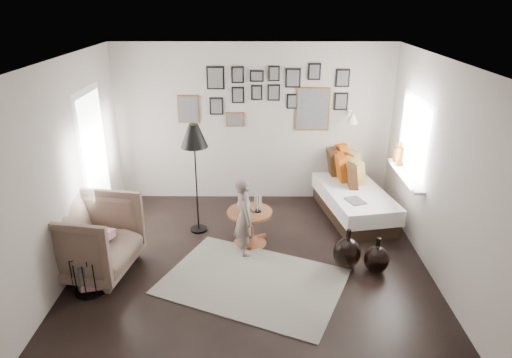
{
  "coord_description": "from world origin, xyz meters",
  "views": [
    {
      "loc": [
        0.08,
        -4.85,
        3.28
      ],
      "look_at": [
        0.05,
        0.5,
        1.1
      ],
      "focal_mm": 32.0,
      "sensor_mm": 36.0,
      "label": 1
    }
  ],
  "objects_px": {
    "vase": "(244,202)",
    "demijohn_small": "(376,259)",
    "floor_lamp": "(194,140)",
    "demijohn_large": "(347,253)",
    "pedestal_table": "(250,228)",
    "daybed": "(350,192)",
    "child": "(244,217)",
    "armchair": "(90,238)",
    "magazine_basket": "(88,275)"
  },
  "relations": [
    {
      "from": "vase",
      "to": "demijohn_small",
      "type": "bearing_deg",
      "value": -23.65
    },
    {
      "from": "vase",
      "to": "demijohn_small",
      "type": "distance_m",
      "value": 1.9
    },
    {
      "from": "floor_lamp",
      "to": "demijohn_large",
      "type": "xyz_separation_m",
      "value": [
        2.03,
        -0.97,
        -1.2
      ]
    },
    {
      "from": "pedestal_table",
      "to": "demijohn_large",
      "type": "distance_m",
      "value": 1.39
    },
    {
      "from": "daybed",
      "to": "child",
      "type": "height_order",
      "value": "child"
    },
    {
      "from": "demijohn_small",
      "to": "child",
      "type": "bearing_deg",
      "value": 164.88
    },
    {
      "from": "armchair",
      "to": "floor_lamp",
      "type": "distance_m",
      "value": 1.86
    },
    {
      "from": "vase",
      "to": "daybed",
      "type": "relative_size",
      "value": 0.21
    },
    {
      "from": "daybed",
      "to": "floor_lamp",
      "type": "height_order",
      "value": "floor_lamp"
    },
    {
      "from": "floor_lamp",
      "to": "magazine_basket",
      "type": "distance_m",
      "value": 2.22
    },
    {
      "from": "demijohn_large",
      "to": "armchair",
      "type": "bearing_deg",
      "value": -177.94
    },
    {
      "from": "pedestal_table",
      "to": "vase",
      "type": "bearing_deg",
      "value": 165.96
    },
    {
      "from": "magazine_basket",
      "to": "child",
      "type": "height_order",
      "value": "child"
    },
    {
      "from": "pedestal_table",
      "to": "demijohn_large",
      "type": "xyz_separation_m",
      "value": [
        1.26,
        -0.6,
        -0.02
      ]
    },
    {
      "from": "vase",
      "to": "floor_lamp",
      "type": "xyz_separation_m",
      "value": [
        -0.69,
        0.35,
        0.77
      ]
    },
    {
      "from": "pedestal_table",
      "to": "demijohn_small",
      "type": "distance_m",
      "value": 1.76
    },
    {
      "from": "demijohn_large",
      "to": "pedestal_table",
      "type": "bearing_deg",
      "value": 154.53
    },
    {
      "from": "floor_lamp",
      "to": "magazine_basket",
      "type": "height_order",
      "value": "floor_lamp"
    },
    {
      "from": "daybed",
      "to": "magazine_basket",
      "type": "bearing_deg",
      "value": -158.13
    },
    {
      "from": "demijohn_large",
      "to": "floor_lamp",
      "type": "bearing_deg",
      "value": 154.41
    },
    {
      "from": "daybed",
      "to": "child",
      "type": "distance_m",
      "value": 2.15
    },
    {
      "from": "armchair",
      "to": "demijohn_large",
      "type": "xyz_separation_m",
      "value": [
        3.22,
        0.12,
        -0.27
      ]
    },
    {
      "from": "pedestal_table",
      "to": "magazine_basket",
      "type": "xyz_separation_m",
      "value": [
        -1.87,
        -1.14,
        -0.01
      ]
    },
    {
      "from": "pedestal_table",
      "to": "magazine_basket",
      "type": "relative_size",
      "value": 1.34
    },
    {
      "from": "magazine_basket",
      "to": "pedestal_table",
      "type": "bearing_deg",
      "value": 31.46
    },
    {
      "from": "vase",
      "to": "demijohn_large",
      "type": "bearing_deg",
      "value": -24.83
    },
    {
      "from": "pedestal_table",
      "to": "vase",
      "type": "relative_size",
      "value": 1.4
    },
    {
      "from": "magazine_basket",
      "to": "daybed",
      "type": "bearing_deg",
      "value": 32.67
    },
    {
      "from": "demijohn_small",
      "to": "child",
      "type": "distance_m",
      "value": 1.77
    },
    {
      "from": "vase",
      "to": "demijohn_small",
      "type": "height_order",
      "value": "vase"
    },
    {
      "from": "magazine_basket",
      "to": "child",
      "type": "relative_size",
      "value": 0.43
    },
    {
      "from": "child",
      "to": "demijohn_large",
      "type": "bearing_deg",
      "value": -119.0
    },
    {
      "from": "child",
      "to": "vase",
      "type": "bearing_deg",
      "value": -11.5
    },
    {
      "from": "demijohn_large",
      "to": "demijohn_small",
      "type": "distance_m",
      "value": 0.37
    },
    {
      "from": "demijohn_large",
      "to": "demijohn_small",
      "type": "xyz_separation_m",
      "value": [
        0.35,
        -0.12,
        -0.02
      ]
    },
    {
      "from": "demijohn_large",
      "to": "demijohn_small",
      "type": "bearing_deg",
      "value": -18.92
    },
    {
      "from": "pedestal_table",
      "to": "floor_lamp",
      "type": "height_order",
      "value": "floor_lamp"
    },
    {
      "from": "vase",
      "to": "child",
      "type": "height_order",
      "value": "child"
    },
    {
      "from": "vase",
      "to": "armchair",
      "type": "relative_size",
      "value": 0.43
    },
    {
      "from": "pedestal_table",
      "to": "child",
      "type": "relative_size",
      "value": 0.57
    },
    {
      "from": "pedestal_table",
      "to": "demijohn_large",
      "type": "bearing_deg",
      "value": -25.47
    },
    {
      "from": "vase",
      "to": "demijohn_large",
      "type": "height_order",
      "value": "vase"
    },
    {
      "from": "demijohn_large",
      "to": "child",
      "type": "xyz_separation_m",
      "value": [
        -1.32,
        0.33,
        0.34
      ]
    },
    {
      "from": "daybed",
      "to": "vase",
      "type": "bearing_deg",
      "value": -158.52
    },
    {
      "from": "pedestal_table",
      "to": "demijohn_small",
      "type": "bearing_deg",
      "value": -24.1
    },
    {
      "from": "floor_lamp",
      "to": "child",
      "type": "relative_size",
      "value": 1.49
    },
    {
      "from": "vase",
      "to": "daybed",
      "type": "distance_m",
      "value": 2.01
    },
    {
      "from": "vase",
      "to": "magazine_basket",
      "type": "bearing_deg",
      "value": -146.96
    },
    {
      "from": "pedestal_table",
      "to": "floor_lamp",
      "type": "relative_size",
      "value": 0.39
    },
    {
      "from": "daybed",
      "to": "armchair",
      "type": "relative_size",
      "value": 2.03
    }
  ]
}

